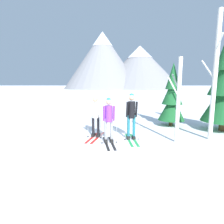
# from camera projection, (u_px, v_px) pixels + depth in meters

# --- Properties ---
(ground_plane) EXTENTS (400.00, 400.00, 0.00)m
(ground_plane) POSITION_uv_depth(u_px,v_px,m) (112.00, 140.00, 7.18)
(ground_plane) COLOR white
(skier_in_white) EXTENTS (0.63, 1.64, 1.73)m
(skier_in_white) POSITION_uv_depth(u_px,v_px,m) (96.00, 114.00, 7.44)
(skier_in_white) COLOR red
(skier_in_white) RESTS_ON ground
(skier_in_purple) EXTENTS (0.60, 1.61, 1.70)m
(skier_in_purple) POSITION_uv_depth(u_px,v_px,m) (109.00, 118.00, 6.74)
(skier_in_purple) COLOR black
(skier_in_purple) RESTS_ON ground
(skier_in_black) EXTENTS (0.61, 1.66, 1.83)m
(skier_in_black) POSITION_uv_depth(u_px,v_px,m) (131.00, 113.00, 7.12)
(skier_in_black) COLOR green
(skier_in_black) RESTS_ON ground
(pine_tree_near) EXTENTS (1.35, 1.35, 3.26)m
(pine_tree_near) POSITION_uv_depth(u_px,v_px,m) (172.00, 98.00, 9.36)
(pine_tree_near) COLOR #51381E
(pine_tree_near) RESTS_ON ground
(birch_tree_tall) EXTENTS (0.49, 0.98, 4.90)m
(birch_tree_tall) POSITION_uv_depth(u_px,v_px,m) (215.00, 76.00, 6.89)
(birch_tree_tall) COLOR silver
(birch_tree_tall) RESTS_ON ground
(birch_tree_slender) EXTENTS (0.64, 1.04, 3.16)m
(birch_tree_slender) POSITION_uv_depth(u_px,v_px,m) (178.00, 100.00, 6.68)
(birch_tree_slender) COLOR silver
(birch_tree_slender) RESTS_ON ground
(mountain_ridge_distant) EXTENTS (50.49, 37.14, 23.48)m
(mountain_ridge_distant) POSITION_uv_depth(u_px,v_px,m) (121.00, 64.00, 77.80)
(mountain_ridge_distant) COLOR gray
(mountain_ridge_distant) RESTS_ON ground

